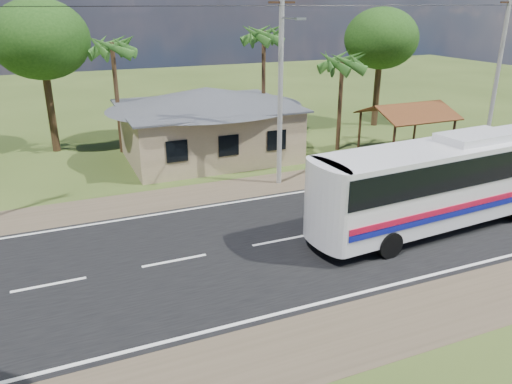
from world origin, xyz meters
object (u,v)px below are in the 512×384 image
coach_bus (452,175)px  motorcycle (403,164)px  waiting_shed (408,112)px  person (442,148)px

coach_bus → motorcycle: 7.57m
waiting_shed → coach_bus: coach_bus is taller
motorcycle → person: size_ratio=1.11×
coach_bus → person: coach_bus is taller
motorcycle → person: bearing=-75.9°
coach_bus → motorcycle: coach_bus is taller
coach_bus → person: bearing=45.0°
waiting_shed → person: bearing=-61.9°
coach_bus → motorcycle: (2.97, 6.71, -1.85)m
motorcycle → person: (3.69, 0.94, 0.34)m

